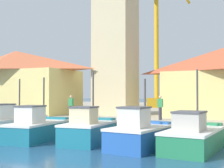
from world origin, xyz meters
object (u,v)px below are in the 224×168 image
object	(u,v)px
port_crane_near	(158,51)
fishing_boat_mid_left	(38,128)
fishing_boat_right_inner	(194,137)
warehouse_left	(15,81)
fishing_boat_center	(89,130)
fishing_boat_left_inner	(11,125)
port_crane_far	(114,56)
clock_tower	(116,19)
fishing_boat_mid_right	(140,134)
dock_worker_along_quay	(160,107)
dock_worker_near_tower	(71,106)

from	to	relation	value
port_crane_near	fishing_boat_mid_left	bearing A→B (deg)	-91.21
fishing_boat_right_inner	warehouse_left	world-z (taller)	warehouse_left
warehouse_left	fishing_boat_center	bearing A→B (deg)	-30.24
fishing_boat_left_inner	port_crane_far	distance (m)	24.78
fishing_boat_right_inner	warehouse_left	distance (m)	18.79
fishing_boat_left_inner	clock_tower	size ratio (longest dim) A/B	0.32
fishing_boat_mid_right	port_crane_far	distance (m)	28.52
fishing_boat_left_inner	fishing_boat_right_inner	size ratio (longest dim) A/B	1.02
clock_tower	port_crane_near	bearing A→B (deg)	92.64
clock_tower	warehouse_left	xyz separation A→B (m)	(-9.33, -1.76, -5.19)
fishing_boat_mid_left	dock_worker_along_quay	distance (m)	8.03
port_crane_near	dock_worker_near_tower	size ratio (longest dim) A/B	12.38
clock_tower	dock_worker_near_tower	distance (m)	8.63
fishing_boat_mid_right	fishing_boat_center	bearing A→B (deg)	171.83
fishing_boat_right_inner	port_crane_far	size ratio (longest dim) A/B	0.29
fishing_boat_right_inner	clock_tower	world-z (taller)	clock_tower
port_crane_far	dock_worker_along_quay	world-z (taller)	port_crane_far
warehouse_left	port_crane_far	distance (m)	17.85
dock_worker_near_tower	fishing_boat_mid_left	bearing A→B (deg)	-84.04
port_crane_near	warehouse_left	bearing A→B (deg)	-117.99
warehouse_left	port_crane_far	bearing A→B (deg)	83.34
fishing_boat_center	fishing_boat_mid_right	bearing A→B (deg)	-8.17
fishing_boat_left_inner	dock_worker_along_quay	size ratio (longest dim) A/B	3.32
warehouse_left	fishing_boat_mid_left	bearing A→B (deg)	-40.69
fishing_boat_mid_right	dock_worker_along_quay	size ratio (longest dim) A/B	2.68
fishing_boat_center	port_crane_far	xyz separation A→B (m)	(-9.53, 23.99, 7.29)
fishing_boat_mid_left	fishing_boat_left_inner	bearing A→B (deg)	163.90
clock_tower	dock_worker_near_tower	xyz separation A→B (m)	(-1.62, -4.39, -7.25)
port_crane_near	dock_worker_along_quay	bearing A→B (deg)	-72.89
fishing_boat_mid_right	clock_tower	world-z (taller)	clock_tower
warehouse_left	dock_worker_along_quay	bearing A→B (deg)	-7.73
port_crane_near	port_crane_far	world-z (taller)	port_crane_near
dock_worker_near_tower	dock_worker_along_quay	bearing A→B (deg)	5.95
fishing_boat_left_inner	fishing_boat_mid_right	distance (m)	9.53
fishing_boat_mid_left	warehouse_left	bearing A→B (deg)	139.31
fishing_boat_mid_left	dock_worker_along_quay	xyz separation A→B (m)	(6.11, 5.09, 1.17)
fishing_boat_left_inner	warehouse_left	size ratio (longest dim) A/B	0.46
dock_worker_along_quay	port_crane_far	bearing A→B (deg)	122.57
fishing_boat_right_inner	warehouse_left	size ratio (longest dim) A/B	0.45
fishing_boat_mid_right	fishing_boat_left_inner	bearing A→B (deg)	173.98
port_crane_near	dock_worker_along_quay	xyz separation A→B (m)	(5.62, -18.24, -6.31)
fishing_boat_left_inner	fishing_boat_mid_left	distance (m)	3.00
dock_worker_near_tower	dock_worker_along_quay	distance (m)	6.60
dock_worker_near_tower	fishing_boat_left_inner	bearing A→B (deg)	-124.16
fishing_boat_left_inner	port_crane_far	xyz separation A→B (m)	(-3.27, 23.45, 7.29)
dock_worker_along_quay	fishing_boat_center	bearing A→B (deg)	-119.71
fishing_boat_mid_left	clock_tower	bearing A→B (deg)	82.47
fishing_boat_mid_right	dock_worker_near_tower	bearing A→B (deg)	147.06
fishing_boat_left_inner	port_crane_near	distance (m)	23.94
fishing_boat_center	warehouse_left	xyz separation A→B (m)	(-11.54, 6.73, 3.21)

